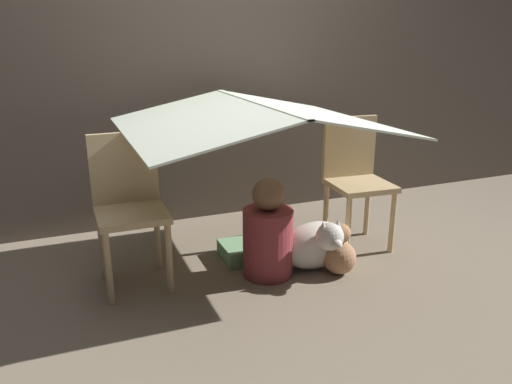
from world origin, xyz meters
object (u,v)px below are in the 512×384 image
(chair_right, at_px, (356,176))
(person_front, at_px, (268,235))
(dog, at_px, (317,244))
(chair_left, at_px, (129,203))

(chair_right, xyz_separation_m, person_front, (-0.74, -0.23, -0.23))
(dog, bearing_deg, person_front, 170.64)
(chair_left, relative_size, chair_right, 1.00)
(person_front, relative_size, dog, 1.35)
(chair_left, xyz_separation_m, person_front, (0.75, -0.23, -0.23))
(chair_right, height_order, dog, chair_right)
(chair_left, bearing_deg, dog, -14.95)
(person_front, distance_m, dog, 0.32)
(chair_left, height_order, person_front, chair_left)
(person_front, bearing_deg, chair_right, 17.39)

